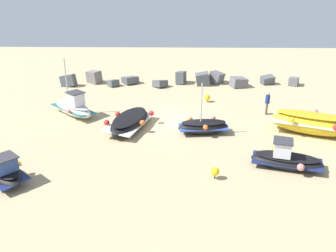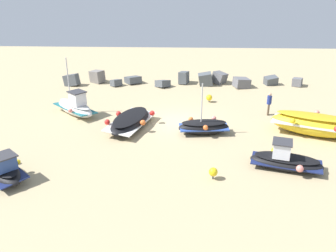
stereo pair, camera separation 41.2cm
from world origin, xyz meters
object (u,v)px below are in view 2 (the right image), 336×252
object	(u,v)px
fishing_boat_0	(131,121)
mooring_buoy_1	(209,98)
fishing_boat_3	(286,160)
fishing_boat_1	(315,124)
fishing_boat_2	(1,168)
fishing_boat_5	(75,107)
mooring_buoy_0	(213,172)
person_walking	(269,102)
fishing_boat_4	(204,127)

from	to	relation	value
fishing_boat_0	mooring_buoy_1	xyz separation A→B (m)	(5.42, 5.40, -0.09)
mooring_buoy_1	fishing_boat_3	bearing A→B (deg)	-72.87
fishing_boat_1	mooring_buoy_1	world-z (taller)	fishing_boat_1
fishing_boat_2	fishing_boat_3	xyz separation A→B (m)	(14.12, 1.44, 0.00)
fishing_boat_5	mooring_buoy_0	distance (m)	12.48
fishing_boat_1	mooring_buoy_0	xyz separation A→B (m)	(-6.61, -5.55, -0.34)
fishing_boat_0	fishing_boat_2	distance (m)	8.48
fishing_boat_3	mooring_buoy_1	size ratio (longest dim) A/B	6.28
fishing_boat_0	fishing_boat_1	world-z (taller)	fishing_boat_1
fishing_boat_5	person_walking	bearing A→B (deg)	44.20
mooring_buoy_0	mooring_buoy_1	world-z (taller)	same
fishing_boat_0	person_walking	xyz separation A→B (m)	(9.43, 2.75, 0.48)
fishing_boat_2	fishing_boat_4	xyz separation A→B (m)	(10.17, 5.72, -0.02)
person_walking	mooring_buoy_1	xyz separation A→B (m)	(-4.01, 2.65, -0.57)
fishing_boat_1	mooring_buoy_0	size ratio (longest dim) A/B	9.15
fishing_boat_1	fishing_boat_2	size ratio (longest dim) A/B	1.51
fishing_boat_4	person_walking	size ratio (longest dim) A/B	2.02
fishing_boat_1	mooring_buoy_0	distance (m)	8.64
fishing_boat_0	person_walking	bearing A→B (deg)	123.56
fishing_boat_2	fishing_boat_5	size ratio (longest dim) A/B	0.92
fishing_boat_3	fishing_boat_4	bearing A→B (deg)	-31.59
fishing_boat_5	person_walking	xyz separation A→B (m)	(13.68, 0.48, 0.36)
person_walking	mooring_buoy_0	xyz separation A→B (m)	(-4.55, -8.98, -0.55)
fishing_boat_1	person_walking	world-z (taller)	person_walking
fishing_boat_1	fishing_boat_5	size ratio (longest dim) A/B	1.38
fishing_boat_4	fishing_boat_1	bearing A→B (deg)	-5.06
fishing_boat_0	fishing_boat_3	xyz separation A→B (m)	(8.64, -5.04, 0.02)
fishing_boat_2	fishing_boat_5	world-z (taller)	fishing_boat_5
fishing_boat_3	mooring_buoy_0	size ratio (longest dim) A/B	6.29
fishing_boat_1	fishing_boat_0	bearing A→B (deg)	18.66
fishing_boat_1	fishing_boat_2	bearing A→B (deg)	40.89
mooring_buoy_0	mooring_buoy_1	xyz separation A→B (m)	(0.54, 11.63, -0.02)
mooring_buoy_1	fishing_boat_1	bearing A→B (deg)	-45.04
person_walking	mooring_buoy_1	world-z (taller)	person_walking
fishing_boat_5	fishing_boat_4	bearing A→B (deg)	23.51
fishing_boat_2	mooring_buoy_0	world-z (taller)	fishing_boat_2
person_walking	mooring_buoy_1	size ratio (longest dim) A/B	2.68
fishing_boat_4	fishing_boat_5	distance (m)	9.45
fishing_boat_4	fishing_boat_2	bearing A→B (deg)	-156.35
fishing_boat_0	mooring_buoy_1	world-z (taller)	fishing_boat_0
fishing_boat_3	fishing_boat_5	world-z (taller)	fishing_boat_5
mooring_buoy_0	fishing_boat_3	bearing A→B (deg)	17.57
fishing_boat_4	mooring_buoy_1	xyz separation A→B (m)	(0.73, 6.15, -0.09)
fishing_boat_3	fishing_boat_5	bearing A→B (deg)	-13.79
fishing_boat_2	fishing_boat_5	xyz separation A→B (m)	(1.23, 8.75, 0.10)
fishing_boat_5	fishing_boat_2	bearing A→B (deg)	-55.78
fishing_boat_0	mooring_buoy_0	distance (m)	7.91
fishing_boat_5	mooring_buoy_0	world-z (taller)	fishing_boat_5
fishing_boat_0	mooring_buoy_1	size ratio (longest dim) A/B	7.92
fishing_boat_1	fishing_boat_4	size ratio (longest dim) A/B	1.69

